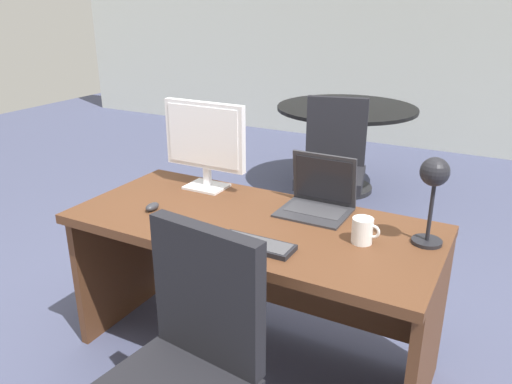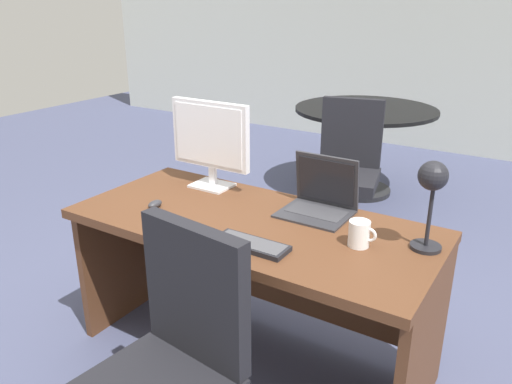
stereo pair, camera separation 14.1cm
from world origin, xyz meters
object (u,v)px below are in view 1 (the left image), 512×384
Objects in this scene: meeting_table at (346,128)px; meeting_chair_near at (331,180)px; mouse at (152,207)px; desk_lamp at (434,183)px; monitor at (205,139)px; coffee_mug at (363,231)px; laptop at (320,193)px; desk at (257,256)px; keyboard at (256,244)px.

meeting_chair_near is (0.20, -0.86, -0.18)m from meeting_table.
mouse is at bearing -99.11° from meeting_chair_near.
desk_lamp reaches higher than meeting_table.
meeting_table is 1.23× the size of meeting_chair_near.
coffee_mug is (0.89, -0.23, -0.20)m from monitor.
desk_lamp is 2.58m from meeting_table.
laptop is 0.77m from mouse.
meeting_chair_near reaches higher than mouse.
meeting_table is (-0.88, 2.39, -0.20)m from coffee_mug.
monitor is 1.13m from desk_lamp.
meeting_table is at bearing 110.24° from coffee_mug.
coffee_mug is at bearing -157.99° from desk_lamp.
desk_lamp is (1.12, -0.14, 0.00)m from monitor.
monitor is at bearing 153.23° from desk.
desk is 4.45× the size of desk_lamp.
mouse is at bearing 170.74° from keyboard.
keyboard is at bearing -78.63° from meeting_table.
meeting_chair_near is (-0.40, 1.28, -0.40)m from laptop.
desk is 1.52m from meeting_chair_near.
laptop is 0.56m from desk_lamp.
monitor is at bearing -99.37° from meeting_chair_near.
desk is 20.41× the size of mouse.
meeting_chair_near is at bearing -76.89° from meeting_table.
desk_lamp is 1.80m from meeting_chair_near.
meeting_chair_near is at bearing 80.89° from mouse.
coffee_mug is at bearing -66.00° from meeting_chair_near.
laptop is 3.86× the size of mouse.
keyboard is at bearing -150.77° from desk_lamp.
keyboard is 0.25× the size of meeting_table.
desk is 3.63× the size of monitor.
meeting_chair_near is at bearing 80.63° from monitor.
laptop is 0.31× the size of meeting_chair_near.
desk is 5.29× the size of laptop.
meeting_chair_near is (-0.91, 1.44, -0.59)m from desk_lamp.
mouse is at bearing -98.18° from monitor.
laptop is (0.61, 0.01, -0.18)m from monitor.
desk_lamp is (0.72, 0.06, 0.46)m from desk.
desk_lamp is at bearing 5.15° from desk.
monitor is 0.95m from coffee_mug.
coffee_mug is (0.28, -0.25, -0.02)m from laptop.
laptop is 1.40m from meeting_chair_near.
coffee_mug is at bearing -41.09° from laptop.
monitor is 5.62× the size of mouse.
desk_lamp is (1.18, 0.23, 0.24)m from mouse.
meeting_table is at bearing 105.62° from laptop.
coffee_mug is at bearing -3.19° from desk.
coffee_mug is at bearing -69.76° from meeting_table.
mouse is (-0.67, -0.38, -0.06)m from laptop.
coffee_mug is 0.09× the size of meeting_table.
desk_lamp is at bearing -64.23° from meeting_table.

